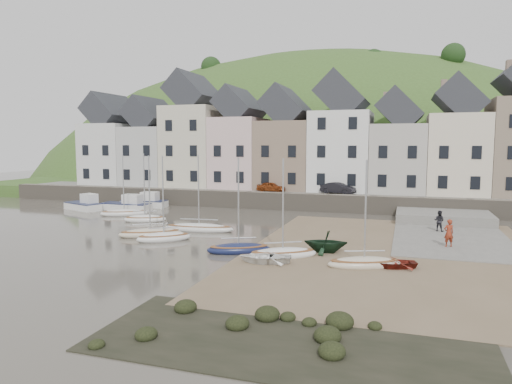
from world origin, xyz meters
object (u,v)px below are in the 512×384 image
(person_red, at_px, (449,233))
(rowboat_green, at_px, (326,241))
(rowboat_white, at_px, (265,257))
(car_left, at_px, (271,187))
(person_dark, at_px, (439,221))
(sailboat_0, at_px, (124,213))
(car_right, at_px, (338,188))
(rowboat_red, at_px, (392,263))

(person_red, bearing_deg, rowboat_green, 3.38)
(rowboat_white, relative_size, car_left, 0.94)
(person_red, bearing_deg, person_dark, -111.58)
(rowboat_green, relative_size, person_dark, 1.65)
(person_red, height_order, person_dark, person_red)
(rowboat_white, xyz_separation_m, person_red, (10.52, 7.54, 0.67))
(person_dark, bearing_deg, car_left, -10.40)
(sailboat_0, relative_size, person_dark, 3.86)
(rowboat_green, relative_size, car_right, 0.72)
(person_red, relative_size, person_dark, 1.13)
(rowboat_white, xyz_separation_m, person_dark, (10.27, 13.28, 0.56))
(sailboat_0, height_order, car_right, sailboat_0)
(rowboat_red, xyz_separation_m, car_right, (-6.32, 23.14, 1.88))
(sailboat_0, height_order, person_red, sailboat_0)
(rowboat_white, height_order, person_red, person_red)
(car_left, bearing_deg, rowboat_white, -161.20)
(car_right, bearing_deg, rowboat_white, -163.76)
(rowboat_white, height_order, rowboat_green, rowboat_green)
(person_dark, bearing_deg, person_red, 115.20)
(person_dark, bearing_deg, sailboat_0, 22.68)
(rowboat_red, bearing_deg, person_dark, 150.34)
(sailboat_0, bearing_deg, person_red, -11.23)
(person_red, bearing_deg, sailboat_0, -35.35)
(rowboat_white, relative_size, car_right, 0.81)
(person_red, distance_m, person_dark, 5.75)
(sailboat_0, xyz_separation_m, rowboat_white, (18.36, -13.27, 0.11))
(car_left, relative_size, car_right, 0.86)
(sailboat_0, height_order, rowboat_green, sailboat_0)
(sailboat_0, distance_m, car_right, 22.18)
(rowboat_green, bearing_deg, car_right, 178.71)
(rowboat_white, distance_m, rowboat_green, 4.66)
(person_red, bearing_deg, car_left, -68.42)
(rowboat_green, xyz_separation_m, person_red, (7.57, 3.94, 0.28))
(rowboat_red, bearing_deg, rowboat_green, -135.50)
(car_left, bearing_deg, rowboat_green, -151.63)
(rowboat_red, relative_size, car_left, 0.82)
(sailboat_0, relative_size, person_red, 3.40)
(rowboat_red, relative_size, person_dark, 1.62)
(car_right, bearing_deg, rowboat_red, -146.61)
(person_red, relative_size, car_left, 0.58)
(rowboat_white, bearing_deg, car_right, 164.85)
(rowboat_green, bearing_deg, person_dark, 135.68)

